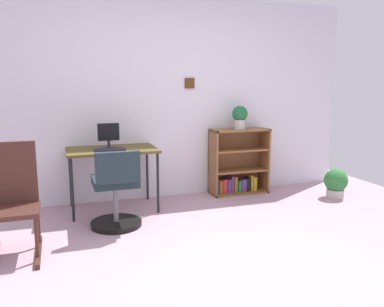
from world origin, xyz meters
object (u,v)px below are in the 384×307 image
(keyboard, at_px, (110,150))
(office_chair, at_px, (116,194))
(potted_plant_on_shelf, at_px, (240,116))
(potted_plant_floor, at_px, (336,183))
(monitor, at_px, (109,136))
(desk, at_px, (112,154))
(rocking_chair, at_px, (13,200))
(bookshelf_low, at_px, (237,165))

(keyboard, relative_size, office_chair, 0.41)
(potted_plant_on_shelf, height_order, potted_plant_floor, potted_plant_on_shelf)
(monitor, relative_size, keyboard, 0.85)
(desk, xyz_separation_m, keyboard, (-0.04, -0.11, 0.07))
(desk, distance_m, rocking_chair, 1.36)
(monitor, relative_size, office_chair, 0.35)
(desk, xyz_separation_m, rocking_chair, (-0.96, -0.95, -0.18))
(monitor, relative_size, potted_plant_on_shelf, 0.95)
(monitor, relative_size, rocking_chair, 0.30)
(rocking_chair, height_order, bookshelf_low, rocking_chair)
(office_chair, bearing_deg, desk, 85.09)
(monitor, distance_m, rocking_chair, 1.41)
(monitor, height_order, potted_plant_on_shelf, potted_plant_on_shelf)
(potted_plant_on_shelf, bearing_deg, potted_plant_floor, -28.18)
(keyboard, bearing_deg, office_chair, -91.51)
(desk, bearing_deg, rocking_chair, -135.43)
(rocking_chair, relative_size, potted_plant_on_shelf, 3.19)
(rocking_chair, xyz_separation_m, bookshelf_low, (2.63, 1.16, -0.10))
(desk, relative_size, monitor, 3.50)
(rocking_chair, relative_size, potted_plant_floor, 2.56)
(desk, bearing_deg, office_chair, -94.91)
(monitor, distance_m, office_chair, 0.82)
(desk, height_order, keyboard, keyboard)
(monitor, xyz_separation_m, potted_plant_floor, (2.79, -0.46, -0.66))
(office_chair, height_order, bookshelf_low, bookshelf_low)
(desk, height_order, monitor, monitor)
(potted_plant_on_shelf, bearing_deg, keyboard, -170.95)
(monitor, xyz_separation_m, office_chair, (-0.02, -0.65, -0.50))
(monitor, bearing_deg, keyboard, -94.04)
(bookshelf_low, bearing_deg, potted_plant_on_shelf, -92.86)
(keyboard, relative_size, bookshelf_low, 0.39)
(keyboard, bearing_deg, desk, 70.77)
(monitor, relative_size, potted_plant_floor, 0.76)
(monitor, distance_m, bookshelf_low, 1.78)
(bookshelf_low, bearing_deg, monitor, -173.95)
(desk, height_order, bookshelf_low, bookshelf_low)
(monitor, height_order, rocking_chair, monitor)
(keyboard, relative_size, potted_plant_on_shelf, 1.12)
(keyboard, bearing_deg, rocking_chair, -137.86)
(rocking_chair, height_order, potted_plant_on_shelf, potted_plant_on_shelf)
(office_chair, bearing_deg, monitor, 87.91)
(monitor, bearing_deg, office_chair, -92.09)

